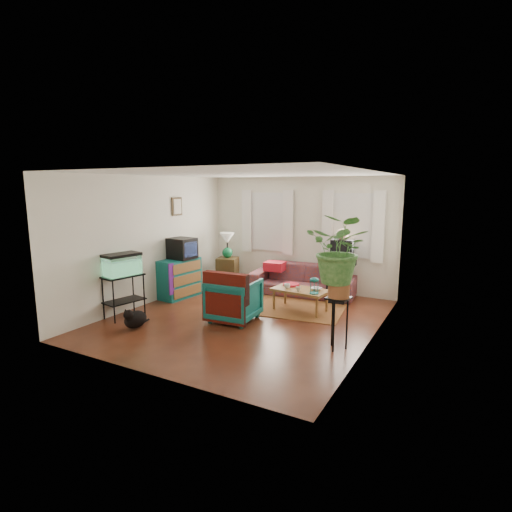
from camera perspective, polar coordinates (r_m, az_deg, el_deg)
The scene contains 31 objects.
floor at distance 7.39m, azimuth -1.50°, elevation -8.91°, with size 4.50×5.00×0.01m, color #4F2B14.
ceiling at distance 7.00m, azimuth -1.60°, elevation 11.69°, with size 4.50×5.00×0.01m, color white.
wall_back at distance 9.30m, azimuth 6.21°, elevation 3.16°, with size 4.50×0.01×2.60m, color silver.
wall_front at distance 5.11m, azimuth -15.78°, elevation -2.69°, with size 4.50×0.01×2.60m, color silver.
wall_left at distance 8.42m, azimuth -14.92°, elevation 2.19°, with size 0.01×5.00×2.60m, color silver.
wall_right at distance 6.27m, azimuth 16.53°, elevation -0.44°, with size 0.01×5.00×2.60m, color silver.
window_left at distance 9.59m, azimuth 1.76°, elevation 4.92°, with size 1.08×0.04×1.38m, color white.
window_right at distance 8.86m, azimuth 13.70°, elevation 4.23°, with size 1.08×0.04×1.38m, color white.
curtains_left at distance 9.52m, azimuth 1.54°, elevation 4.88°, with size 1.36×0.06×1.50m, color white.
curtains_right at distance 8.79m, azimuth 13.56°, elevation 4.19°, with size 1.36×0.06×1.50m, color white.
picture_frame at distance 8.98m, azimuth -11.19°, elevation 6.95°, with size 0.04×0.32×0.40m, color #3D2616.
area_rug at distance 8.09m, azimuth 5.30°, elevation -7.20°, with size 2.00×1.60×0.01m, color brown.
sofa at distance 8.93m, azimuth 6.69°, elevation -2.68°, with size 2.29×0.90×0.90m, color brown.
seated_person at distance 8.70m, azimuth 11.95°, elevation -1.59°, with size 0.57×0.70×1.36m, color black, non-canonical shape.
side_table at distance 9.76m, azimuth -4.07°, elevation -2.21°, with size 0.46×0.46×0.68m, color #3A2715.
table_lamp at distance 9.65m, azimuth -4.12°, elevation 1.45°, with size 0.35×0.35×0.62m, color white, non-canonical shape.
dresser at distance 8.83m, azimuth -10.89°, elevation -3.12°, with size 0.47×0.93×0.84m, color #135C75.
crt_tv at distance 8.76m, azimuth -10.51°, elevation 1.09°, with size 0.51×0.47×0.45m, color black.
aquarium_stand at distance 7.74m, azimuth -18.34°, elevation -5.50°, with size 0.39×0.71×0.79m, color black.
aquarium at distance 7.61m, azimuth -18.59°, elevation -1.11°, with size 0.35×0.64×0.42m, color #7FD899.
black_cat at distance 7.14m, azimuth -16.85°, elevation -8.40°, with size 0.29×0.45×0.38m, color black.
armchair at distance 7.20m, azimuth -3.14°, elevation -5.96°, with size 0.81×0.76×0.83m, color #115968.
serape_throw at distance 6.88m, azimuth -4.40°, elevation -5.23°, with size 0.83×0.19×0.68m, color #9E0A0A.
coffee_table at distance 7.80m, azimuth 6.32°, elevation -6.26°, with size 1.05×0.57×0.44m, color brown.
cup_a at distance 7.77m, azimuth 4.47°, elevation -4.29°, with size 0.12×0.12×0.09m, color white.
cup_b at distance 7.57m, azimuth 6.06°, elevation -4.71°, with size 0.10×0.10×0.09m, color beige.
bowl at distance 7.70m, azimuth 8.58°, elevation -4.66°, with size 0.21×0.21×0.05m, color white.
snack_tray at distance 8.00m, azimuth 5.03°, elevation -4.09°, with size 0.33×0.33×0.04m, color #B21414.
birdcage at distance 7.42m, azimuth 8.33°, elevation -4.19°, with size 0.17×0.17×0.31m, color #115B6B, non-canonical shape.
plant_stand at distance 6.07m, azimuth 11.58°, elevation -9.39°, with size 0.34×0.34×0.79m, color black.
potted_plant at distance 5.83m, azimuth 11.90°, elevation -0.58°, with size 0.91×0.78×1.01m, color #599947.
Camera 1 is at (3.51, -6.05, 2.38)m, focal length 28.00 mm.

